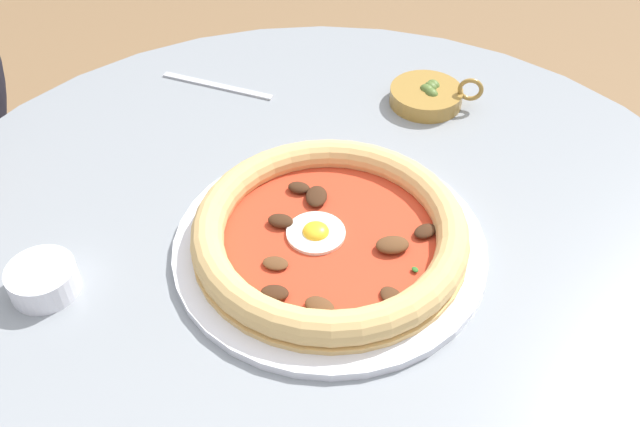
{
  "coord_description": "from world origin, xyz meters",
  "views": [
    {
      "loc": [
        -0.44,
        0.29,
        1.28
      ],
      "look_at": [
        0.03,
        -0.02,
        0.76
      ],
      "focal_mm": 40.04,
      "sensor_mm": 36.0,
      "label": 1
    }
  ],
  "objects_px": {
    "fork_utensil": "(217,86)",
    "pizza_on_plate": "(332,237)",
    "dining_table": "(321,334)",
    "ramekin_capers": "(43,279)",
    "olive_pan": "(428,95)"
  },
  "relations": [
    {
      "from": "dining_table",
      "to": "olive_pan",
      "type": "xyz_separation_m",
      "value": [
        0.15,
        -0.28,
        0.16
      ]
    },
    {
      "from": "dining_table",
      "to": "fork_utensil",
      "type": "distance_m",
      "value": 0.38
    },
    {
      "from": "fork_utensil",
      "to": "pizza_on_plate",
      "type": "bearing_deg",
      "value": 172.6
    },
    {
      "from": "ramekin_capers",
      "to": "olive_pan",
      "type": "bearing_deg",
      "value": -85.46
    },
    {
      "from": "ramekin_capers",
      "to": "olive_pan",
      "type": "relative_size",
      "value": 0.67
    },
    {
      "from": "olive_pan",
      "to": "fork_utensil",
      "type": "xyz_separation_m",
      "value": [
        0.19,
        0.22,
        -0.01
      ]
    },
    {
      "from": "dining_table",
      "to": "ramekin_capers",
      "type": "xyz_separation_m",
      "value": [
        0.11,
        0.26,
        0.16
      ]
    },
    {
      "from": "dining_table",
      "to": "olive_pan",
      "type": "distance_m",
      "value": 0.35
    },
    {
      "from": "pizza_on_plate",
      "to": "ramekin_capers",
      "type": "distance_m",
      "value": 0.3
    },
    {
      "from": "pizza_on_plate",
      "to": "fork_utensil",
      "type": "height_order",
      "value": "pizza_on_plate"
    },
    {
      "from": "pizza_on_plate",
      "to": "fork_utensil",
      "type": "bearing_deg",
      "value": -7.4
    },
    {
      "from": "dining_table",
      "to": "fork_utensil",
      "type": "bearing_deg",
      "value": -9.27
    },
    {
      "from": "dining_table",
      "to": "ramekin_capers",
      "type": "relative_size",
      "value": 14.14
    },
    {
      "from": "dining_table",
      "to": "pizza_on_plate",
      "type": "bearing_deg",
      "value": -107.05
    },
    {
      "from": "dining_table",
      "to": "fork_utensil",
      "type": "height_order",
      "value": "fork_utensil"
    }
  ]
}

